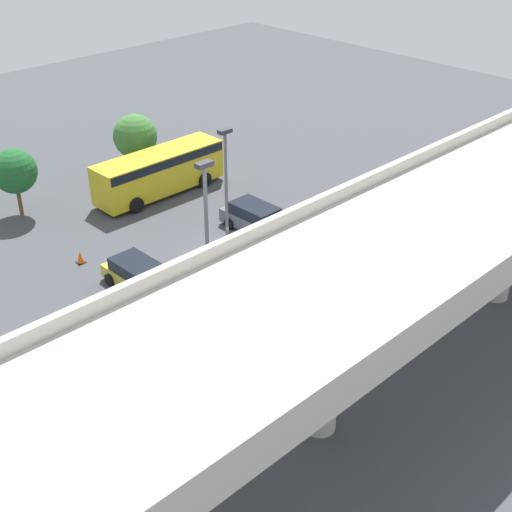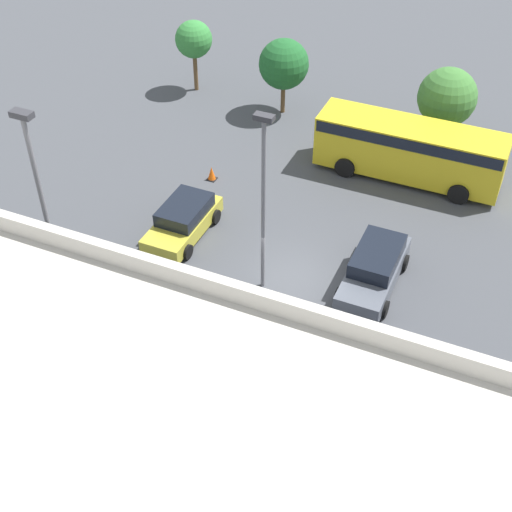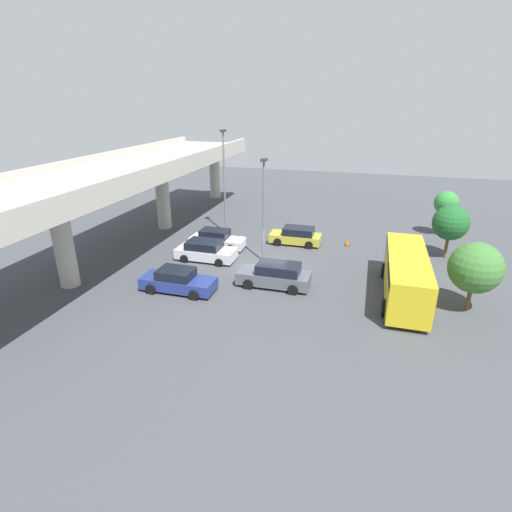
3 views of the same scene
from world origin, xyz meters
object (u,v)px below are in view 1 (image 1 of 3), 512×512
(parked_car_4, at_px, (139,276))
(lamp_post_near_aisle, at_px, (208,252))
(lamp_post_mid_lot, at_px, (226,190))
(traffic_cone, at_px, (80,257))
(shuttle_bus, at_px, (159,169))
(tree_front_left, at_px, (135,136))
(tree_front_centre, at_px, (14,171))
(parked_car_2, at_px, (301,281))
(parked_car_3, at_px, (264,303))
(parked_car_1, at_px, (257,220))
(parked_car_0, at_px, (364,242))

(parked_car_4, relative_size, lamp_post_near_aisle, 0.47)
(lamp_post_mid_lot, bearing_deg, traffic_cone, -48.53)
(shuttle_bus, height_order, tree_front_left, tree_front_left)
(shuttle_bus, relative_size, tree_front_centre, 2.12)
(traffic_cone, bearing_deg, shuttle_bus, -154.53)
(tree_front_left, distance_m, tree_front_centre, 8.73)
(parked_car_2, xyz_separation_m, lamp_post_mid_lot, (0.97, -4.32, 3.83))
(parked_car_3, bearing_deg, lamp_post_near_aisle, 99.39)
(parked_car_4, height_order, lamp_post_near_aisle, lamp_post_near_aisle)
(parked_car_1, height_order, tree_front_centre, tree_front_centre)
(tree_front_centre, bearing_deg, tree_front_left, -179.81)
(parked_car_3, relative_size, parked_car_4, 1.06)
(tree_front_left, bearing_deg, parked_car_0, 97.69)
(lamp_post_near_aisle, height_order, tree_front_left, lamp_post_near_aisle)
(parked_car_2, relative_size, shuttle_bus, 0.51)
(parked_car_1, height_order, parked_car_4, parked_car_1)
(parked_car_2, relative_size, parked_car_4, 1.06)
(parked_car_2, xyz_separation_m, shuttle_bus, (-2.29, -14.36, 0.93))
(lamp_post_near_aisle, bearing_deg, parked_car_4, -99.39)
(parked_car_2, relative_size, tree_front_centre, 1.09)
(lamp_post_near_aisle, height_order, tree_front_centre, lamp_post_near_aisle)
(lamp_post_near_aisle, distance_m, traffic_cone, 12.15)
(tree_front_centre, bearing_deg, traffic_cone, 85.32)
(shuttle_bus, distance_m, tree_front_centre, 8.73)
(parked_car_4, bearing_deg, tree_front_centre, -179.26)
(tree_front_centre, bearing_deg, shuttle_bus, 156.16)
(lamp_post_near_aisle, height_order, lamp_post_mid_lot, lamp_post_near_aisle)
(parked_car_4, height_order, tree_front_left, tree_front_left)
(traffic_cone, bearing_deg, parked_car_0, 139.66)
(tree_front_centre, bearing_deg, lamp_post_near_aisle, 87.00)
(shuttle_bus, distance_m, lamp_post_near_aisle, 17.94)
(parked_car_1, height_order, tree_front_left, tree_front_left)
(parked_car_4, relative_size, traffic_cone, 6.15)
(shuttle_bus, height_order, lamp_post_mid_lot, lamp_post_mid_lot)
(parked_car_0, xyz_separation_m, parked_car_4, (10.94, -5.69, 0.02))
(lamp_post_mid_lot, bearing_deg, lamp_post_near_aisle, 42.24)
(parked_car_1, bearing_deg, traffic_cone, -113.63)
(parked_car_0, xyz_separation_m, parked_car_2, (5.47, 0.34, 0.03))
(lamp_post_near_aisle, bearing_deg, shuttle_bus, -120.41)
(parked_car_0, height_order, shuttle_bus, shuttle_bus)
(lamp_post_mid_lot, bearing_deg, parked_car_2, 102.64)
(parked_car_0, height_order, tree_front_left, tree_front_left)
(parked_car_3, height_order, lamp_post_near_aisle, lamp_post_near_aisle)
(parked_car_0, xyz_separation_m, lamp_post_mid_lot, (6.44, -3.98, 3.86))
(lamp_post_near_aisle, bearing_deg, parked_car_3, -170.61)
(shuttle_bus, bearing_deg, tree_front_centre, 156.16)
(lamp_post_near_aisle, xyz_separation_m, traffic_cone, (-0.36, -11.08, -4.98))
(lamp_post_mid_lot, relative_size, tree_front_left, 1.84)
(lamp_post_near_aisle, relative_size, traffic_cone, 13.14)
(parked_car_3, relative_size, lamp_post_near_aisle, 0.50)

